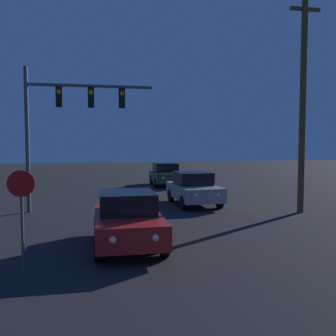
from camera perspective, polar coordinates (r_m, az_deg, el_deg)
name	(u,v)px	position (r m, az deg, el deg)	size (l,w,h in m)	color
car_near	(127,219)	(11.32, -6.19, -7.76)	(2.01, 4.02, 1.62)	#B21E1E
car_mid	(194,188)	(18.68, 3.93, -3.11)	(2.08, 4.05, 1.62)	#99999E
car_far	(166,174)	(26.88, -0.35, -0.95)	(2.04, 4.04, 1.62)	#1E4728
traffic_signal_mast	(65,113)	(17.43, -15.43, 8.08)	(5.62, 0.30, 6.40)	#4C4C51
stop_sign	(22,202)	(9.57, -21.42, -4.89)	(0.64, 0.07, 2.45)	#4C4C51
utility_pole	(303,98)	(17.55, 19.88, 9.97)	(1.37, 0.28, 9.78)	brown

